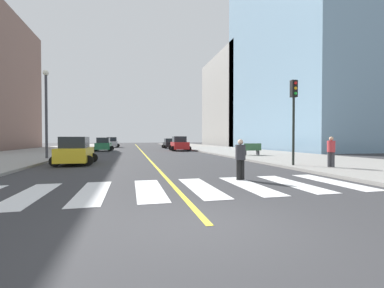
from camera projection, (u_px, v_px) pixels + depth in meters
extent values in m
plane|color=#333335|center=(210.00, 226.00, 5.19)|extent=(220.00, 220.00, 0.00)
cube|color=gray|center=(266.00, 154.00, 27.44)|extent=(10.00, 120.00, 0.15)
cube|color=silver|center=(30.00, 195.00, 8.06)|extent=(0.90, 4.00, 0.01)
cube|color=silver|center=(93.00, 192.00, 8.47)|extent=(0.90, 4.00, 0.01)
cube|color=silver|center=(149.00, 190.00, 8.88)|extent=(0.90, 4.00, 0.01)
cube|color=silver|center=(201.00, 187.00, 9.29)|extent=(0.90, 4.00, 0.01)
cube|color=silver|center=(248.00, 185.00, 9.70)|extent=(0.90, 4.00, 0.01)
cube|color=silver|center=(292.00, 183.00, 10.11)|extent=(0.90, 4.00, 0.01)
cube|color=silver|center=(332.00, 182.00, 10.52)|extent=(0.90, 4.00, 0.01)
cube|color=yellow|center=(140.00, 149.00, 44.13)|extent=(0.16, 80.00, 0.01)
cube|color=#7A9EB7|center=(315.00, 26.00, 44.54)|extent=(20.00, 28.00, 41.45)
cube|color=gray|center=(249.00, 102.00, 67.36)|extent=(18.00, 24.00, 22.12)
cube|color=black|center=(169.00, 145.00, 47.16)|extent=(1.87, 3.96, 0.84)
cube|color=#1E2328|center=(169.00, 140.00, 47.37)|extent=(1.54, 2.00, 0.71)
cylinder|color=black|center=(165.00, 147.00, 45.77)|extent=(0.64, 0.22, 0.63)
cylinder|color=black|center=(176.00, 147.00, 46.22)|extent=(0.64, 0.22, 0.63)
cylinder|color=black|center=(163.00, 146.00, 48.12)|extent=(0.64, 0.22, 0.63)
cylinder|color=black|center=(173.00, 146.00, 48.57)|extent=(0.64, 0.22, 0.63)
cube|color=red|center=(180.00, 145.00, 37.51)|extent=(2.19, 4.62, 0.98)
cube|color=#1E2328|center=(179.00, 139.00, 37.76)|extent=(1.80, 2.33, 0.83)
cylinder|color=black|center=(173.00, 149.00, 35.92)|extent=(0.75, 0.26, 0.74)
cylinder|color=black|center=(189.00, 148.00, 36.35)|extent=(0.75, 0.26, 0.74)
cylinder|color=black|center=(171.00, 148.00, 38.69)|extent=(0.75, 0.26, 0.74)
cylinder|color=black|center=(185.00, 148.00, 39.12)|extent=(0.75, 0.26, 0.74)
cube|color=gold|center=(75.00, 154.00, 17.64)|extent=(1.90, 4.13, 0.88)
cube|color=#1E2328|center=(75.00, 142.00, 17.39)|extent=(1.59, 2.07, 0.74)
cylinder|color=black|center=(93.00, 158.00, 19.11)|extent=(0.67, 0.22, 0.67)
cylinder|color=black|center=(65.00, 158.00, 18.66)|extent=(0.67, 0.22, 0.67)
cylinder|color=black|center=(88.00, 161.00, 16.63)|extent=(0.67, 0.22, 0.67)
cylinder|color=black|center=(55.00, 161.00, 16.18)|extent=(0.67, 0.22, 0.67)
cube|color=#236B42|center=(104.00, 146.00, 36.88)|extent=(1.95, 4.21, 0.90)
cube|color=#1E2328|center=(103.00, 140.00, 36.62)|extent=(1.62, 2.11, 0.76)
cylinder|color=black|center=(112.00, 148.00, 38.36)|extent=(0.68, 0.23, 0.68)
cylinder|color=black|center=(98.00, 148.00, 37.95)|extent=(0.68, 0.23, 0.68)
cylinder|color=black|center=(110.00, 149.00, 35.83)|extent=(0.68, 0.23, 0.68)
cylinder|color=black|center=(95.00, 149.00, 35.42)|extent=(0.68, 0.23, 0.68)
cube|color=#B7B7BC|center=(112.00, 144.00, 51.86)|extent=(2.04, 4.49, 0.96)
cube|color=#1E2328|center=(112.00, 139.00, 51.59)|extent=(1.71, 2.24, 0.81)
cylinder|color=black|center=(118.00, 145.00, 53.46)|extent=(0.73, 0.24, 0.73)
cylinder|color=black|center=(107.00, 145.00, 52.98)|extent=(0.73, 0.24, 0.73)
cylinder|color=black|center=(117.00, 146.00, 50.76)|extent=(0.73, 0.24, 0.73)
cylinder|color=black|center=(106.00, 146.00, 50.28)|extent=(0.73, 0.24, 0.73)
cylinder|color=black|center=(293.00, 131.00, 15.67)|extent=(0.14, 0.14, 4.02)
cube|color=black|center=(294.00, 89.00, 15.62)|extent=(0.36, 0.28, 1.00)
sphere|color=red|center=(296.00, 83.00, 15.44)|extent=(0.18, 0.18, 0.18)
sphere|color=orange|center=(296.00, 88.00, 15.45)|extent=(0.18, 0.18, 0.18)
sphere|color=green|center=(296.00, 93.00, 15.46)|extent=(0.18, 0.18, 0.18)
cube|color=#33603D|center=(251.00, 150.00, 25.30)|extent=(1.81, 0.59, 0.08)
cube|color=#33603D|center=(253.00, 147.00, 25.06)|extent=(1.80, 0.09, 0.60)
cube|color=#2D2D33|center=(245.00, 153.00, 25.14)|extent=(0.11, 0.48, 0.44)
cube|color=#2D2D33|center=(258.00, 153.00, 25.47)|extent=(0.11, 0.48, 0.44)
cylinder|color=black|center=(239.00, 170.00, 10.96)|extent=(0.19, 0.19, 0.84)
cylinder|color=black|center=(242.00, 170.00, 11.03)|extent=(0.19, 0.19, 0.84)
cylinder|color=#2D2D33|center=(240.00, 152.00, 10.98)|extent=(0.42, 0.42, 0.63)
sphere|color=beige|center=(240.00, 142.00, 10.97)|extent=(0.23, 0.23, 0.23)
cylinder|color=#38383D|center=(333.00, 160.00, 14.55)|extent=(0.19, 0.19, 0.83)
cylinder|color=#38383D|center=(329.00, 159.00, 14.66)|extent=(0.19, 0.19, 0.83)
cylinder|color=#B23338|center=(331.00, 146.00, 14.59)|extent=(0.42, 0.42, 0.62)
sphere|color=tan|center=(331.00, 139.00, 14.59)|extent=(0.23, 0.23, 0.23)
cylinder|color=#38383D|center=(46.00, 117.00, 21.22)|extent=(0.20, 0.20, 6.69)
sphere|color=silver|center=(46.00, 73.00, 21.15)|extent=(0.44, 0.44, 0.44)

